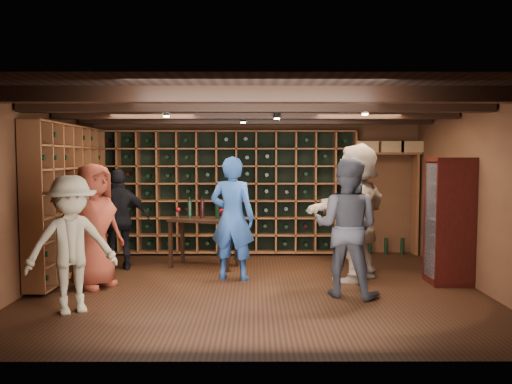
{
  "coord_description": "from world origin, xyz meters",
  "views": [
    {
      "loc": [
        -0.01,
        -6.74,
        1.78
      ],
      "look_at": [
        0.0,
        0.2,
        1.3
      ],
      "focal_mm": 35.0,
      "sensor_mm": 36.0,
      "label": 1
    }
  ],
  "objects_px": {
    "guest_khaki": "(71,244)",
    "guest_beige": "(357,212)",
    "display_cabinet": "(449,223)",
    "tasting_table": "(203,224)",
    "man_grey_suit": "(347,227)",
    "guest_woman_black": "(120,220)",
    "man_blue_shirt": "(232,218)",
    "guest_red_floral": "(94,226)"
  },
  "relations": [
    {
      "from": "display_cabinet",
      "to": "guest_beige",
      "type": "height_order",
      "value": "guest_beige"
    },
    {
      "from": "guest_red_floral",
      "to": "guest_woman_black",
      "type": "xyz_separation_m",
      "value": [
        0.05,
        1.06,
        -0.05
      ]
    },
    {
      "from": "display_cabinet",
      "to": "tasting_table",
      "type": "bearing_deg",
      "value": 163.55
    },
    {
      "from": "display_cabinet",
      "to": "tasting_table",
      "type": "relative_size",
      "value": 1.5
    },
    {
      "from": "display_cabinet",
      "to": "guest_beige",
      "type": "bearing_deg",
      "value": 170.15
    },
    {
      "from": "man_grey_suit",
      "to": "guest_red_floral",
      "type": "distance_m",
      "value": 3.4
    },
    {
      "from": "man_blue_shirt",
      "to": "man_grey_suit",
      "type": "bearing_deg",
      "value": 163.17
    },
    {
      "from": "man_blue_shirt",
      "to": "guest_woman_black",
      "type": "distance_m",
      "value": 1.91
    },
    {
      "from": "display_cabinet",
      "to": "tasting_table",
      "type": "height_order",
      "value": "display_cabinet"
    },
    {
      "from": "man_grey_suit",
      "to": "guest_khaki",
      "type": "xyz_separation_m",
      "value": [
        -3.27,
        -0.7,
        -0.1
      ]
    },
    {
      "from": "guest_khaki",
      "to": "tasting_table",
      "type": "xyz_separation_m",
      "value": [
        1.27,
        2.35,
        -0.08
      ]
    },
    {
      "from": "guest_red_floral",
      "to": "guest_woman_black",
      "type": "bearing_deg",
      "value": 30.11
    },
    {
      "from": "man_blue_shirt",
      "to": "man_grey_suit",
      "type": "relative_size",
      "value": 1.01
    },
    {
      "from": "guest_woman_black",
      "to": "guest_beige",
      "type": "height_order",
      "value": "guest_beige"
    },
    {
      "from": "guest_beige",
      "to": "tasting_table",
      "type": "bearing_deg",
      "value": -68.27
    },
    {
      "from": "display_cabinet",
      "to": "man_grey_suit",
      "type": "relative_size",
      "value": 0.98
    },
    {
      "from": "man_grey_suit",
      "to": "tasting_table",
      "type": "bearing_deg",
      "value": -14.83
    },
    {
      "from": "guest_khaki",
      "to": "tasting_table",
      "type": "relative_size",
      "value": 1.35
    },
    {
      "from": "man_grey_suit",
      "to": "guest_woman_black",
      "type": "distance_m",
      "value": 3.63
    },
    {
      "from": "man_grey_suit",
      "to": "guest_woman_black",
      "type": "xyz_separation_m",
      "value": [
        -3.31,
        1.48,
        -0.09
      ]
    },
    {
      "from": "guest_woman_black",
      "to": "man_blue_shirt",
      "type": "bearing_deg",
      "value": 145.88
    },
    {
      "from": "guest_beige",
      "to": "man_blue_shirt",
      "type": "bearing_deg",
      "value": -50.03
    },
    {
      "from": "man_blue_shirt",
      "to": "guest_woman_black",
      "type": "relative_size",
      "value": 1.12
    },
    {
      "from": "guest_woman_black",
      "to": "guest_beige",
      "type": "bearing_deg",
      "value": 154.11
    },
    {
      "from": "man_grey_suit",
      "to": "guest_beige",
      "type": "bearing_deg",
      "value": -85.52
    },
    {
      "from": "guest_beige",
      "to": "tasting_table",
      "type": "xyz_separation_m",
      "value": [
        -2.31,
        0.83,
        -0.28
      ]
    },
    {
      "from": "guest_woman_black",
      "to": "guest_khaki",
      "type": "distance_m",
      "value": 2.18
    },
    {
      "from": "guest_khaki",
      "to": "guest_beige",
      "type": "relative_size",
      "value": 0.79
    },
    {
      "from": "display_cabinet",
      "to": "guest_woman_black",
      "type": "relative_size",
      "value": 1.09
    },
    {
      "from": "man_grey_suit",
      "to": "display_cabinet",
      "type": "bearing_deg",
      "value": -134.18
    },
    {
      "from": "guest_khaki",
      "to": "guest_beige",
      "type": "xyz_separation_m",
      "value": [
        3.57,
        1.52,
        0.2
      ]
    },
    {
      "from": "guest_beige",
      "to": "guest_woman_black",
      "type": "bearing_deg",
      "value": -58.74
    },
    {
      "from": "guest_khaki",
      "to": "display_cabinet",
      "type": "bearing_deg",
      "value": -14.89
    },
    {
      "from": "display_cabinet",
      "to": "man_grey_suit",
      "type": "bearing_deg",
      "value": -158.79
    },
    {
      "from": "man_blue_shirt",
      "to": "guest_khaki",
      "type": "height_order",
      "value": "man_blue_shirt"
    },
    {
      "from": "man_grey_suit",
      "to": "man_blue_shirt",
      "type": "bearing_deg",
      "value": -5.41
    },
    {
      "from": "guest_woman_black",
      "to": "tasting_table",
      "type": "height_order",
      "value": "guest_woman_black"
    },
    {
      "from": "display_cabinet",
      "to": "guest_red_floral",
      "type": "height_order",
      "value": "display_cabinet"
    },
    {
      "from": "tasting_table",
      "to": "man_grey_suit",
      "type": "bearing_deg",
      "value": -22.16
    },
    {
      "from": "man_blue_shirt",
      "to": "tasting_table",
      "type": "relative_size",
      "value": 1.54
    },
    {
      "from": "guest_khaki",
      "to": "tasting_table",
      "type": "distance_m",
      "value": 2.67
    },
    {
      "from": "guest_woman_black",
      "to": "tasting_table",
      "type": "relative_size",
      "value": 1.38
    }
  ]
}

